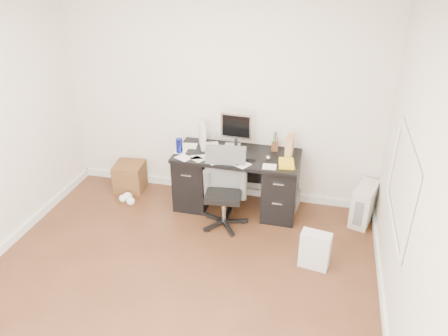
% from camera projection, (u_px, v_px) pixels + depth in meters
% --- Properties ---
extents(ground, '(4.00, 4.00, 0.00)m').
position_uv_depth(ground, '(170.00, 293.00, 4.23)').
color(ground, '#432715').
rests_on(ground, ground).
extents(room_shell, '(4.02, 4.02, 2.71)m').
position_uv_depth(room_shell, '(163.00, 135.00, 3.48)').
color(room_shell, white).
rests_on(room_shell, ground).
extents(desk, '(1.50, 0.70, 0.75)m').
position_uv_depth(desk, '(237.00, 180.00, 5.40)').
color(desk, black).
rests_on(desk, ground).
extents(loose_papers, '(1.10, 0.60, 0.00)m').
position_uv_depth(loose_papers, '(220.00, 154.00, 5.24)').
color(loose_papers, white).
rests_on(loose_papers, desk).
extents(lcd_monitor, '(0.39, 0.24, 0.48)m').
position_uv_depth(lcd_monitor, '(236.00, 132.00, 5.24)').
color(lcd_monitor, '#B4B5B9').
rests_on(lcd_monitor, desk).
extents(keyboard, '(0.41, 0.18, 0.02)m').
position_uv_depth(keyboard, '(239.00, 156.00, 5.16)').
color(keyboard, black).
rests_on(keyboard, desk).
extents(computer_mouse, '(0.07, 0.07, 0.06)m').
position_uv_depth(computer_mouse, '(268.00, 158.00, 5.09)').
color(computer_mouse, '#B4B5B9').
rests_on(computer_mouse, desk).
extents(travel_mug, '(0.09, 0.09, 0.18)m').
position_uv_depth(travel_mug, '(179.00, 146.00, 5.25)').
color(travel_mug, '#16229A').
rests_on(travel_mug, desk).
extents(white_binder, '(0.21, 0.29, 0.30)m').
position_uv_depth(white_binder, '(202.00, 136.00, 5.36)').
color(white_binder, silver).
rests_on(white_binder, desk).
extents(magazine_file, '(0.11, 0.22, 0.25)m').
position_uv_depth(magazine_file, '(289.00, 147.00, 5.14)').
color(magazine_file, '#AA7952').
rests_on(magazine_file, desk).
extents(pen_cup, '(0.11, 0.11, 0.24)m').
position_uv_depth(pen_cup, '(275.00, 141.00, 5.28)').
color(pen_cup, '#552E18').
rests_on(pen_cup, desk).
extents(yellow_book, '(0.21, 0.26, 0.04)m').
position_uv_depth(yellow_book, '(287.00, 163.00, 4.98)').
color(yellow_book, yellow).
rests_on(yellow_book, desk).
extents(paper_remote, '(0.29, 0.27, 0.02)m').
position_uv_depth(paper_remote, '(240.00, 163.00, 5.01)').
color(paper_remote, white).
rests_on(paper_remote, desk).
extents(office_chair, '(0.59, 0.59, 0.94)m').
position_uv_depth(office_chair, '(224.00, 190.00, 5.04)').
color(office_chair, '#4E504E').
rests_on(office_chair, ground).
extents(pc_tower, '(0.34, 0.52, 0.48)m').
position_uv_depth(pc_tower, '(364.00, 204.00, 5.20)').
color(pc_tower, beige).
rests_on(pc_tower, ground).
extents(shopping_bag, '(0.33, 0.26, 0.41)m').
position_uv_depth(shopping_bag, '(315.00, 250.00, 4.49)').
color(shopping_bag, silver).
rests_on(shopping_bag, ground).
extents(wicker_basket, '(0.41, 0.41, 0.37)m').
position_uv_depth(wicker_basket, '(130.00, 176.00, 5.92)').
color(wicker_basket, '#4D3317').
rests_on(wicker_basket, ground).
extents(desk_printer, '(0.39, 0.34, 0.21)m').
position_uv_depth(desk_printer, '(284.00, 200.00, 5.55)').
color(desk_printer, slate).
rests_on(desk_printer, ground).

